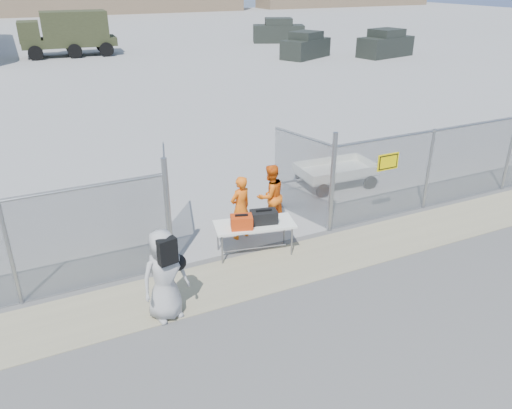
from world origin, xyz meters
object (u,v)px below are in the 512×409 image
folding_table (254,238)px  security_worker_left (240,208)px  security_worker_right (270,196)px  utility_trailer (336,174)px  visitor (164,275)px

folding_table → security_worker_left: size_ratio=1.12×
security_worker_right → utility_trailer: (2.94, 1.49, -0.44)m
folding_table → utility_trailer: 4.67m
utility_trailer → folding_table: bearing=-144.0°
security_worker_left → visitor: 3.27m
visitor → security_worker_left: bearing=31.3°
folding_table → utility_trailer: folding_table is taller
security_worker_right → visitor: 4.19m
folding_table → security_worker_right: security_worker_right is taller
security_worker_right → folding_table: bearing=36.9°
security_worker_left → folding_table: bearing=72.6°
folding_table → security_worker_right: (0.95, 1.09, 0.43)m
security_worker_left → visitor: bearing=25.3°
utility_trailer → security_worker_right: bearing=-150.7°
visitor → utility_trailer: 7.48m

